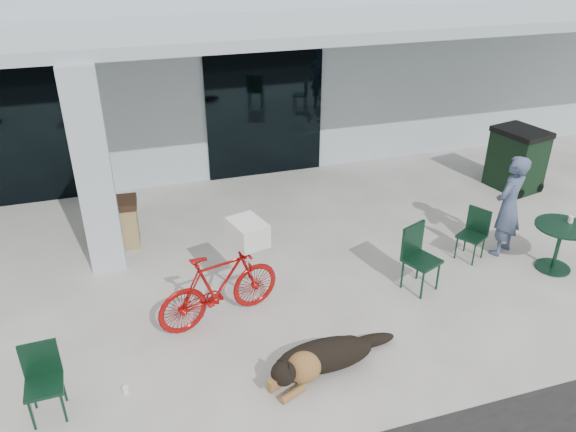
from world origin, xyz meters
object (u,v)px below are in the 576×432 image
object	(u,v)px
cafe_chair_far_a	(422,260)
person	(509,206)
cafe_chair_near	(44,385)
trash_receptacle	(124,223)
cafe_chair_far_b	(472,236)
bicycle	(219,286)
dog	(325,354)
cafe_table_far	(558,247)
wheeled_bin	(517,159)

from	to	relation	value
cafe_chair_far_a	person	bearing A→B (deg)	-6.16
cafe_chair_near	trash_receptacle	size ratio (longest dim) A/B	1.05
cafe_chair_near	person	world-z (taller)	person
cafe_chair_far_b	trash_receptacle	size ratio (longest dim) A/B	1.00
bicycle	cafe_chair_near	distance (m)	2.38
bicycle	dog	bearing A→B (deg)	-158.56
bicycle	trash_receptacle	size ratio (longest dim) A/B	2.11
cafe_table_far	wheeled_bin	size ratio (longest dim) A/B	0.66
bicycle	cafe_table_far	size ratio (longest dim) A/B	2.17
wheeled_bin	cafe_chair_far_b	bearing A→B (deg)	-151.08
cafe_chair_near	trash_receptacle	world-z (taller)	cafe_chair_near
cafe_table_far	trash_receptacle	bearing A→B (deg)	156.46
cafe_chair_far_a	dog	bearing A→B (deg)	-171.48
dog	cafe_chair_far_b	bearing A→B (deg)	5.05
cafe_chair_far_a	person	world-z (taller)	person
cafe_chair_near	wheeled_bin	size ratio (longest dim) A/B	0.71
person	trash_receptacle	xyz separation A→B (m)	(-5.77, 2.06, -0.42)
cafe_chair_far_b	wheeled_bin	bearing A→B (deg)	101.92
cafe_table_far	trash_receptacle	size ratio (longest dim) A/B	0.97
cafe_chair_far_b	trash_receptacle	xyz separation A→B (m)	(-5.17, 2.07, -0.00)
cafe_table_far	cafe_chair_far_a	distance (m)	2.26
bicycle	trash_receptacle	bearing A→B (deg)	9.44
dog	cafe_chair_far_b	xyz separation A→B (m)	(3.07, 1.66, 0.18)
cafe_chair_far_b	person	size ratio (longest dim) A/B	0.50
person	trash_receptacle	bearing A→B (deg)	-46.06
trash_receptacle	cafe_chair_far_b	bearing A→B (deg)	-21.84
cafe_chair_far_a	trash_receptacle	distance (m)	4.76
bicycle	dog	size ratio (longest dim) A/B	1.26
cafe_chair_far_b	person	bearing A→B (deg)	61.98
person	trash_receptacle	size ratio (longest dim) A/B	2.02
cafe_table_far	person	size ratio (longest dim) A/B	0.48
person	cafe_table_far	bearing A→B (deg)	99.52
bicycle	cafe_chair_far_a	xyz separation A→B (m)	(2.90, -0.18, -0.03)
cafe_chair_near	person	size ratio (longest dim) A/B	0.52
cafe_table_far	cafe_chair_far_a	world-z (taller)	cafe_chair_far_a
cafe_table_far	wheeled_bin	distance (m)	3.02
cafe_chair_near	cafe_chair_far_a	distance (m)	5.09
cafe_table_far	cafe_chair_near	bearing A→B (deg)	-173.92
dog	cafe_chair_far_b	size ratio (longest dim) A/B	1.67
trash_receptacle	wheeled_bin	bearing A→B (deg)	0.00
cafe_chair_far_b	wheeled_bin	world-z (taller)	wheeled_bin
dog	cafe_table_far	distance (m)	4.28
bicycle	cafe_chair_far_a	distance (m)	2.90
bicycle	cafe_chair_far_b	size ratio (longest dim) A/B	2.10
trash_receptacle	dog	bearing A→B (deg)	-60.60
dog	cafe_chair_far_a	size ratio (longest dim) A/B	1.40
cafe_chair_near	cafe_chair_far_b	bearing A→B (deg)	10.73
cafe_chair_far_a	wheeled_bin	world-z (taller)	wheeled_bin
cafe_table_far	trash_receptacle	xyz separation A→B (m)	(-6.26, 2.72, 0.04)
trash_receptacle	wheeled_bin	world-z (taller)	wheeled_bin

